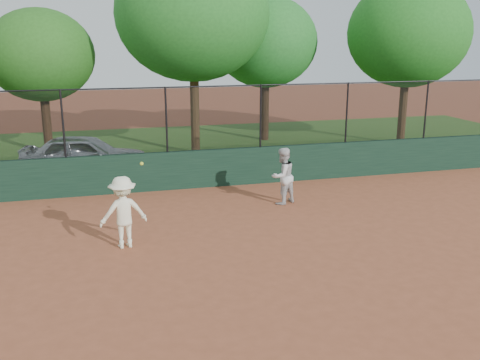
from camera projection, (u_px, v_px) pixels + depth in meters
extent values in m
plane|color=#A05133|center=(231.00, 263.00, 11.34)|extent=(80.00, 80.00, 0.00)
cube|color=#173424|center=(184.00, 170.00, 16.78)|extent=(26.00, 0.20, 1.20)
cube|color=#295119|center=(161.00, 150.00, 22.53)|extent=(36.00, 12.00, 0.01)
imported|color=#AEB4B8|center=(85.00, 155.00, 18.27)|extent=(4.45, 2.41, 1.44)
imported|color=silver|center=(283.00, 176.00, 15.19)|extent=(0.98, 0.90, 1.63)
imported|color=white|center=(123.00, 212.00, 12.02)|extent=(1.14, 0.76, 1.65)
sphere|color=#C9DB30|center=(142.00, 164.00, 11.52)|extent=(0.08, 0.08, 0.08)
cube|color=black|center=(183.00, 119.00, 16.36)|extent=(26.00, 0.02, 2.00)
cylinder|color=black|center=(182.00, 87.00, 16.11)|extent=(26.00, 0.04, 0.04)
cylinder|color=black|center=(63.00, 124.00, 15.48)|extent=(0.06, 0.06, 2.00)
cylinder|color=black|center=(166.00, 120.00, 16.24)|extent=(0.06, 0.06, 2.00)
cylinder|color=black|center=(261.00, 116.00, 16.99)|extent=(0.06, 0.06, 2.00)
cylinder|color=black|center=(347.00, 113.00, 17.74)|extent=(0.06, 0.06, 2.00)
cylinder|color=black|center=(426.00, 110.00, 18.49)|extent=(0.06, 0.06, 2.00)
cylinder|color=#402716|center=(47.00, 126.00, 21.57)|extent=(0.36, 0.36, 2.34)
ellipsoid|color=#24591A|center=(40.00, 55.00, 20.85)|extent=(4.16, 3.79, 3.60)
cylinder|color=#4E341C|center=(195.00, 115.00, 21.57)|extent=(0.36, 0.36, 3.18)
ellipsoid|color=#216821|center=(193.00, 14.00, 20.56)|extent=(5.98, 5.44, 5.16)
cylinder|color=#382312|center=(265.00, 112.00, 24.58)|extent=(0.36, 0.36, 2.61)
ellipsoid|color=#226925|center=(266.00, 42.00, 23.77)|extent=(4.67, 4.25, 4.04)
cylinder|color=#482F1A|center=(402.00, 113.00, 23.61)|extent=(0.36, 0.36, 2.74)
ellipsoid|color=#1E651C|center=(409.00, 33.00, 22.72)|extent=(5.30, 4.82, 4.58)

